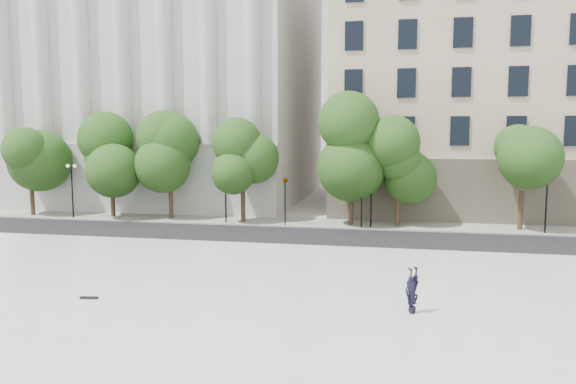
% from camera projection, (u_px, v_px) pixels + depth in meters
% --- Properties ---
extents(ground, '(160.00, 160.00, 0.00)m').
position_uv_depth(ground, '(180.00, 334.00, 19.86)').
color(ground, beige).
rests_on(ground, ground).
extents(plaza, '(44.00, 22.00, 0.45)m').
position_uv_depth(plaza, '(208.00, 303.00, 22.76)').
color(plaza, white).
rests_on(plaza, ground).
extents(street, '(60.00, 8.00, 0.02)m').
position_uv_depth(street, '(282.00, 238.00, 37.41)').
color(street, black).
rests_on(street, ground).
extents(far_sidewalk, '(60.00, 4.00, 0.12)m').
position_uv_depth(far_sidewalk, '(298.00, 222.00, 43.26)').
color(far_sidewalk, '#B0ACA2').
rests_on(far_sidewalk, ground).
extents(building_west, '(31.50, 27.65, 25.60)m').
position_uv_depth(building_west, '(164.00, 75.00, 59.27)').
color(building_west, '#B3B3AF').
rests_on(building_west, ground).
extents(building_east, '(36.00, 26.15, 23.00)m').
position_uv_depth(building_east, '(535.00, 87.00, 52.77)').
color(building_east, beige).
rests_on(building_east, ground).
extents(traffic_light_west, '(0.88, 1.63, 4.15)m').
position_uv_depth(traffic_light_west, '(285.00, 178.00, 41.33)').
color(traffic_light_west, black).
rests_on(traffic_light_west, ground).
extents(traffic_light_east, '(0.88, 1.75, 4.19)m').
position_uv_depth(traffic_light_east, '(362.00, 179.00, 40.25)').
color(traffic_light_east, black).
rests_on(traffic_light_east, ground).
extents(person_lying, '(1.66, 1.67, 0.47)m').
position_uv_depth(person_lying, '(412.00, 307.00, 20.77)').
color(person_lying, black).
rests_on(person_lying, plaza).
extents(skateboard, '(0.74, 0.27, 0.07)m').
position_uv_depth(skateboard, '(89.00, 298.00, 22.55)').
color(skateboard, black).
rests_on(skateboard, plaza).
extents(street_trees, '(42.56, 5.17, 8.11)m').
position_uv_depth(street_trees, '(235.00, 152.00, 43.19)').
color(street_trees, '#382619').
rests_on(street_trees, ground).
extents(lamp_posts, '(36.59, 0.28, 4.44)m').
position_uv_depth(lamp_posts, '(292.00, 186.00, 41.60)').
color(lamp_posts, black).
rests_on(lamp_posts, ground).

